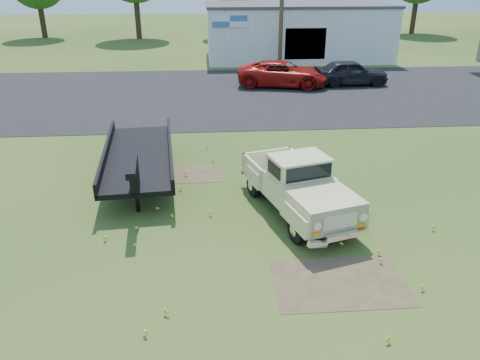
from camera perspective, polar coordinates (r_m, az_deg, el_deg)
name	(u,v)px	position (r m, az deg, el deg)	size (l,w,h in m)	color
ground	(259,220)	(13.31, 2.34, -4.95)	(140.00, 140.00, 0.00)	#2D4D18
asphalt_lot	(229,94)	(27.36, -1.31, 10.49)	(90.00, 14.00, 0.02)	black
dirt_patch_a	(340,282)	(11.11, 12.04, -12.08)	(3.00, 2.00, 0.01)	#4F3C2A
dirt_patch_b	(191,174)	(16.39, -6.03, 0.77)	(2.20, 1.60, 0.01)	#4F3C2A
commercial_building	(296,30)	(39.49, 6.79, 17.67)	(14.20, 8.20, 4.15)	beige
utility_pole_mid	(282,1)	(34.03, 5.12, 20.94)	(1.60, 0.30, 9.00)	#473621
vintage_pickup_truck	(298,185)	(13.45, 7.09, -0.60)	(1.88, 4.84, 1.76)	#BEB780
flatbed_trailer	(139,153)	(16.03, -12.25, 3.29)	(2.22, 6.65, 1.81)	black
red_pickup	(283,74)	(29.12, 5.26, 12.75)	(2.49, 5.41, 1.50)	#9C130E
dark_sedan	(351,73)	(30.13, 13.35, 12.62)	(1.79, 4.46, 1.52)	black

